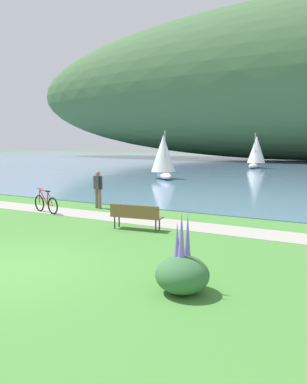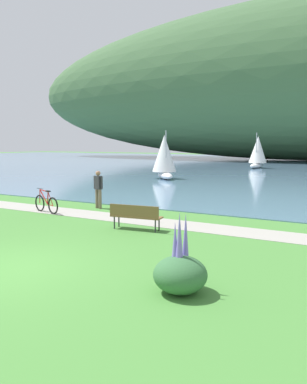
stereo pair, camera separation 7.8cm
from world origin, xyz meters
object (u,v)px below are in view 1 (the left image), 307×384
object	(u,v)px
person_at_shoreline	(98,187)
sailboat_mid_bay	(256,152)
park_bench_near_camera	(136,215)
bicycle_leaning_near_bench	(46,204)
sailboat_nearest_to_shore	(163,156)

from	to	relation	value
person_at_shoreline	sailboat_mid_bay	distance (m)	31.84
park_bench_near_camera	bicycle_leaning_near_bench	world-z (taller)	bicycle_leaning_near_bench
park_bench_near_camera	bicycle_leaning_near_bench	xyz separation A→B (m)	(-5.06, 0.92, -0.12)
sailboat_nearest_to_shore	park_bench_near_camera	bearing A→B (deg)	-65.02
park_bench_near_camera	sailboat_nearest_to_shore	xyz separation A→B (m)	(-7.99, 17.14, 1.37)
sailboat_mid_bay	sailboat_nearest_to_shore	bearing A→B (deg)	-99.89
park_bench_near_camera	person_at_shoreline	distance (m)	4.81
bicycle_leaning_near_bench	person_at_shoreline	xyz separation A→B (m)	(1.25, 1.98, 0.58)
bicycle_leaning_near_bench	sailboat_mid_bay	size ratio (longest dim) A/B	0.42
sailboat_nearest_to_shore	bicycle_leaning_near_bench	bearing A→B (deg)	-79.78
sailboat_nearest_to_shore	sailboat_mid_bay	distance (m)	17.84
bicycle_leaning_near_bench	sailboat_nearest_to_shore	size ratio (longest dim) A/B	0.44
sailboat_mid_bay	park_bench_near_camera	bearing A→B (deg)	-81.93
park_bench_near_camera	bicycle_leaning_near_bench	distance (m)	5.15
person_at_shoreline	sailboat_mid_bay	bearing A→B (deg)	92.00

